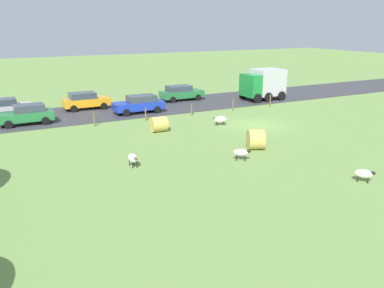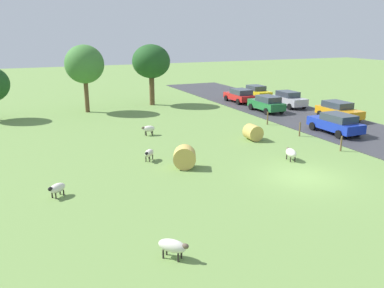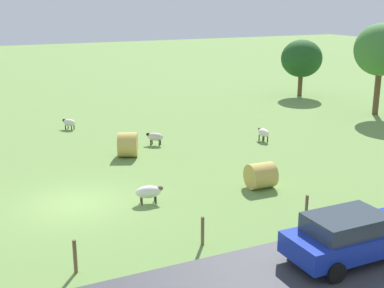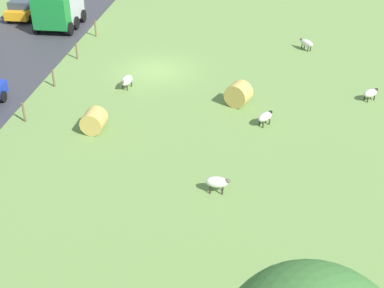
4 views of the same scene
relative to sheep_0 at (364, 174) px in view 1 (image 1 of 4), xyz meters
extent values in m
plane|color=#6B8E47|center=(12.82, -2.60, -0.45)|extent=(160.00, 160.00, 0.00)
cube|color=#38383D|center=(23.38, -2.60, -0.42)|extent=(8.00, 80.00, 0.06)
ellipsoid|color=silver|center=(0.02, 0.01, 0.00)|extent=(1.00, 0.91, 0.45)
ellipsoid|color=black|center=(-0.33, -0.25, 0.11)|extent=(0.32, 0.30, 0.20)
cylinder|color=#2D2823|center=(-0.11, -0.24, -0.31)|extent=(0.07, 0.07, 0.28)
cylinder|color=#2D2823|center=(-0.26, -0.04, -0.31)|extent=(0.07, 0.07, 0.28)
cylinder|color=#2D2823|center=(0.29, 0.06, -0.31)|extent=(0.07, 0.07, 0.28)
cylinder|color=#2D2823|center=(0.14, 0.26, -0.31)|extent=(0.07, 0.07, 0.28)
ellipsoid|color=silver|center=(7.84, 9.85, 0.07)|extent=(0.94, 0.48, 0.48)
ellipsoid|color=brown|center=(7.39, 9.85, 0.18)|extent=(0.26, 0.18, 0.20)
cylinder|color=#2D2823|center=(7.58, 9.72, -0.28)|extent=(0.07, 0.07, 0.34)
cylinder|color=#2D2823|center=(7.58, 9.98, -0.28)|extent=(0.07, 0.07, 0.34)
cylinder|color=#2D2823|center=(8.10, 9.72, -0.28)|extent=(0.07, 0.07, 0.34)
cylinder|color=#2D2823|center=(8.10, 9.98, -0.28)|extent=(0.07, 0.07, 0.34)
ellipsoid|color=beige|center=(5.89, 3.70, 0.05)|extent=(0.94, 1.01, 0.45)
ellipsoid|color=black|center=(5.61, 3.36, 0.15)|extent=(0.30, 0.32, 0.20)
cylinder|color=#2D2823|center=(5.83, 3.43, -0.29)|extent=(0.07, 0.07, 0.33)
cylinder|color=#2D2823|center=(5.63, 3.58, -0.29)|extent=(0.07, 0.07, 0.33)
cylinder|color=#2D2823|center=(6.15, 3.82, -0.29)|extent=(0.07, 0.07, 0.33)
cylinder|color=#2D2823|center=(5.96, 3.98, -0.29)|extent=(0.07, 0.07, 0.33)
ellipsoid|color=silver|center=(14.04, 0.18, 0.04)|extent=(0.74, 1.15, 0.52)
ellipsoid|color=brown|center=(14.15, 0.67, 0.16)|extent=(0.23, 0.29, 0.20)
cylinder|color=#2D2823|center=(13.97, 0.50, -0.30)|extent=(0.07, 0.07, 0.30)
cylinder|color=#2D2823|center=(14.25, 0.44, -0.30)|extent=(0.07, 0.07, 0.30)
cylinder|color=#2D2823|center=(13.84, -0.07, -0.30)|extent=(0.07, 0.07, 0.30)
cylinder|color=#2D2823|center=(14.12, -0.13, -0.30)|extent=(0.07, 0.07, 0.30)
cylinder|color=tan|center=(14.50, 5.39, 0.13)|extent=(1.18, 1.20, 1.15)
cylinder|color=tan|center=(7.38, 1.53, 0.21)|extent=(1.62, 1.46, 1.33)
cylinder|color=brown|center=(18.41, -8.27, 0.15)|extent=(0.12, 0.12, 1.19)
cylinder|color=brown|center=(18.41, -3.87, 0.10)|extent=(0.12, 0.12, 1.11)
cylinder|color=brown|center=(18.41, 0.53, 0.07)|extent=(0.12, 0.12, 1.04)
cylinder|color=brown|center=(18.41, 4.93, 0.10)|extent=(0.12, 0.12, 1.10)
cylinder|color=brown|center=(18.41, 9.32, 0.11)|extent=(0.12, 0.12, 1.13)
cube|color=#197F33|center=(21.60, -8.11, 1.24)|extent=(2.55, 1.20, 2.30)
cube|color=#B2B2B7|center=(21.60, -10.29, 1.46)|extent=(2.55, 3.15, 2.74)
cylinder|color=black|center=(20.32, -8.11, 0.09)|extent=(0.30, 0.96, 0.96)
cylinder|color=black|center=(22.88, -8.11, 0.09)|extent=(0.30, 0.96, 0.96)
cylinder|color=black|center=(20.32, -9.50, 0.09)|extent=(0.30, 0.96, 0.96)
cylinder|color=black|center=(22.88, -9.50, 0.09)|extent=(0.30, 0.96, 0.96)
cylinder|color=black|center=(20.32, -11.23, 0.09)|extent=(0.30, 0.96, 0.96)
cylinder|color=black|center=(22.88, -11.23, 0.09)|extent=(0.30, 0.96, 0.96)
cube|color=orange|center=(25.23, -11.89, 0.27)|extent=(1.83, 4.37, 0.68)
cube|color=#333D47|center=(25.23, -11.56, 0.89)|extent=(1.61, 2.41, 0.56)
cylinder|color=black|center=(26.14, -13.31, -0.07)|extent=(0.22, 0.64, 0.64)
cylinder|color=black|center=(24.32, -13.31, -0.07)|extent=(0.22, 0.64, 0.64)
cylinder|color=black|center=(26.14, -10.47, -0.07)|extent=(0.22, 0.64, 0.64)
cylinder|color=black|center=(24.32, -10.47, -0.07)|extent=(0.22, 0.64, 0.64)
cube|color=#B7B7BC|center=(25.09, 15.26, 0.30)|extent=(1.80, 4.11, 0.75)
cube|color=#333D47|center=(25.09, 15.57, 0.96)|extent=(1.58, 2.26, 0.56)
cylinder|color=black|center=(25.99, 13.92, -0.07)|extent=(0.22, 0.64, 0.64)
cylinder|color=black|center=(24.19, 13.92, -0.07)|extent=(0.22, 0.64, 0.64)
cube|color=orange|center=(25.40, 8.25, 0.29)|extent=(1.92, 4.34, 0.72)
cube|color=#333D47|center=(25.40, 8.58, 0.93)|extent=(1.69, 2.39, 0.56)
cylinder|color=black|center=(26.36, 6.84, -0.07)|extent=(0.22, 0.64, 0.64)
cylinder|color=black|center=(24.44, 6.84, -0.07)|extent=(0.22, 0.64, 0.64)
cylinder|color=black|center=(26.36, 9.66, -0.07)|extent=(0.22, 0.64, 0.64)
cylinder|color=black|center=(24.44, 9.66, -0.07)|extent=(0.22, 0.64, 0.64)
cube|color=#1933B2|center=(21.44, 4.46, 0.28)|extent=(1.89, 4.56, 0.70)
cube|color=#333D47|center=(21.44, 4.12, 0.91)|extent=(1.66, 2.51, 0.56)
cylinder|color=black|center=(20.49, 5.94, -0.07)|extent=(0.22, 0.64, 0.64)
cylinder|color=black|center=(22.39, 5.94, -0.07)|extent=(0.22, 0.64, 0.64)
cylinder|color=black|center=(20.49, 2.98, -0.07)|extent=(0.22, 0.64, 0.64)
cylinder|color=black|center=(22.39, 2.98, -0.07)|extent=(0.22, 0.64, 0.64)
cube|color=#237238|center=(25.30, -1.88, 0.27)|extent=(1.85, 4.54, 0.69)
cube|color=#333D47|center=(25.30, -1.54, 0.90)|extent=(1.63, 2.50, 0.56)
cylinder|color=black|center=(26.23, -3.35, -0.07)|extent=(0.22, 0.64, 0.64)
cylinder|color=black|center=(24.37, -3.35, -0.07)|extent=(0.22, 0.64, 0.64)
cylinder|color=black|center=(26.23, -0.40, -0.07)|extent=(0.22, 0.64, 0.64)
cylinder|color=black|center=(24.37, -0.40, -0.07)|extent=(0.22, 0.64, 0.64)
cube|color=#237238|center=(21.45, 14.13, 0.29)|extent=(1.78, 4.25, 0.72)
cube|color=#333D47|center=(21.45, 13.81, 0.93)|extent=(1.57, 2.34, 0.56)
cylinder|color=black|center=(20.56, 15.51, -0.07)|extent=(0.22, 0.64, 0.64)
cylinder|color=black|center=(22.35, 15.51, -0.07)|extent=(0.22, 0.64, 0.64)
cylinder|color=black|center=(20.56, 12.75, -0.07)|extent=(0.22, 0.64, 0.64)
cylinder|color=black|center=(22.35, 12.75, -0.07)|extent=(0.22, 0.64, 0.64)
camera|label=1|loc=(-13.58, 17.20, 7.54)|focal=38.39mm
camera|label=2|loc=(-1.37, -19.58, 7.41)|focal=38.00mm
camera|label=3|loc=(32.97, -6.76, 7.76)|focal=48.37mm
camera|label=4|loc=(6.53, 28.03, 13.00)|focal=49.40mm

